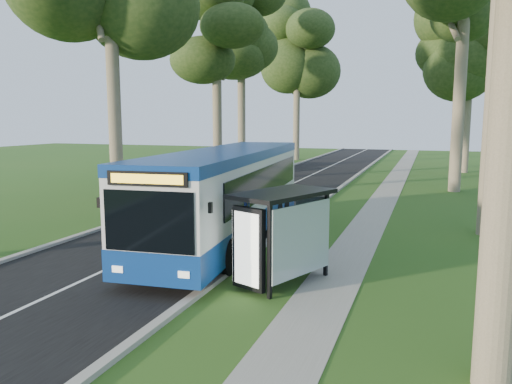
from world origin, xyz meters
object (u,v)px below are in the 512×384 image
car_white (256,163)px  car_silver (272,158)px  bus_shelter (283,222)px  bus (228,194)px  bus_stop_sign (247,227)px  litter_bin (314,207)px

car_white → car_silver: (-0.29, 5.26, -0.01)m
bus_shelter → car_silver: 33.79m
bus → bus_stop_sign: 4.21m
car_white → car_silver: 5.27m
bus_shelter → litter_bin: size_ratio=3.57×
bus_stop_sign → car_white: bearing=109.4°
litter_bin → bus_stop_sign: bearing=-89.3°
bus → car_silver: 28.86m
bus → bus_shelter: (3.29, -4.17, 0.04)m
bus_stop_sign → litter_bin: (-0.10, 8.94, -0.96)m
bus_stop_sign → bus_shelter: size_ratio=0.69×
car_white → bus_shelter: bearing=-54.9°
bus → bus_shelter: size_ratio=3.86×
bus → car_white: bearing=102.1°
car_silver → bus_stop_sign: bearing=-82.2°
car_silver → bus: bearing=-84.1°
bus_stop_sign → car_white: size_ratio=0.50×
litter_bin → car_silver: bearing=112.0°
bus_shelter → car_silver: size_ratio=0.72×
bus_stop_sign → car_silver: (-9.26, 31.59, -0.67)m
bus → car_white: 23.72m
bus_stop_sign → litter_bin: 8.99m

